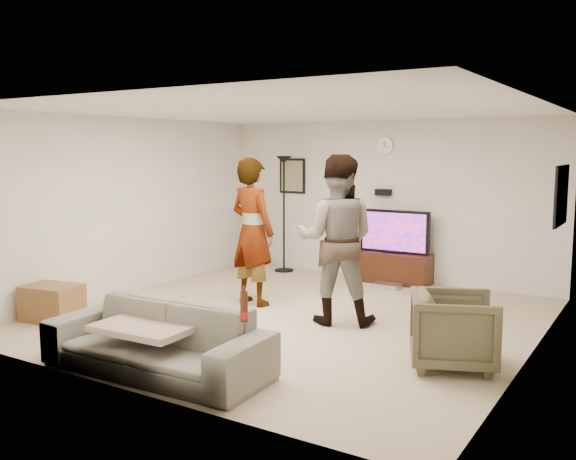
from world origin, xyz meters
The scene contains 24 objects.
floor centered at (0.00, 0.00, -0.01)m, with size 5.50×5.50×0.02m, color tan.
ceiling centered at (0.00, 0.00, 2.51)m, with size 5.50×5.50×0.02m, color white.
wall_back centered at (0.00, 2.75, 1.25)m, with size 5.50×0.04×2.50m, color silver.
wall_front centered at (0.00, -2.75, 1.25)m, with size 5.50×0.04×2.50m, color silver.
wall_left centered at (-2.75, 0.00, 1.25)m, with size 0.04×5.50×2.50m, color silver.
wall_right centered at (2.75, 0.00, 1.25)m, with size 0.04×5.50×2.50m, color silver.
wall_clock centered at (0.00, 2.72, 2.10)m, with size 0.26×0.26×0.04m, color silver.
wall_speaker centered at (0.00, 2.69, 1.38)m, with size 0.25×0.10×0.10m, color black.
picture_back centered at (-1.70, 2.73, 1.60)m, with size 0.42×0.03×0.52m, color gray.
picture_right centered at (2.73, 1.60, 1.50)m, with size 0.03×0.78×0.62m, color yellow.
tv_stand centered at (0.28, 2.50, 0.24)m, with size 1.13×0.45×0.47m, color black.
console_box centered at (0.34, 2.11, 0.04)m, with size 0.40×0.30×0.07m, color #BBBBC0.
tv centered at (0.28, 2.50, 0.80)m, with size 1.11×0.08×0.66m, color black.
tv_screen centered at (0.28, 2.46, 0.80)m, with size 1.02×0.01×0.58m, color red.
floor_lamp centered at (-1.66, 2.40, 0.97)m, with size 0.32×0.32×1.94m, color black.
cat_tree centered at (-2.25, 2.37, 0.57)m, with size 0.36×0.36×1.14m, color tan.
person_left centered at (-0.81, 0.27, 0.97)m, with size 0.71×0.46×1.94m, color #A7A4B7.
person_right centered at (0.54, 0.06, 0.99)m, with size 0.97×0.75×1.99m, color #385887.
sofa centered at (-0.07, -2.30, 0.31)m, with size 2.15×0.84×0.63m, color #6C685B.
throw_blanket centered at (-0.16, -2.30, 0.42)m, with size 0.90×0.70×0.06m, color #C9A291.
beer_bottle centered at (0.92, -2.30, 0.75)m, with size 0.06×0.06×0.25m, color #411C08.
armchair centered at (2.19, -0.71, 0.35)m, with size 0.76×0.78×0.71m, color #4C4731.
side_table centered at (-2.40, -1.66, 0.21)m, with size 0.64×0.48×0.43m, color brown.
toy_ball centered at (-1.69, -0.13, 0.04)m, with size 0.07×0.07×0.07m, color #08738C.
Camera 1 is at (3.83, -6.29, 2.02)m, focal length 38.40 mm.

